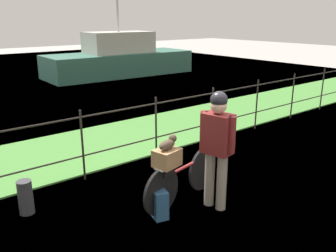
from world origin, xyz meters
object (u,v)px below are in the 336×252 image
at_px(mooring_bollard, 26,197).
at_px(moored_boat_near, 119,59).
at_px(wooden_crate, 167,158).
at_px(bicycle_main, 183,179).
at_px(backpack_on_paving, 159,203).
at_px(terrier_dog, 168,143).
at_px(cyclist_person, 217,140).

bearing_deg(mooring_bollard, moored_boat_near, 52.69).
bearing_deg(moored_boat_near, wooden_crate, -118.35).
relative_size(bicycle_main, backpack_on_paving, 4.11).
bearing_deg(wooden_crate, bicycle_main, 11.64).
bearing_deg(terrier_dog, cyclist_person, -30.33).
bearing_deg(mooring_bollard, bicycle_main, -29.66).
relative_size(cyclist_person, mooring_bollard, 3.46).
bearing_deg(wooden_crate, terrier_dog, 11.64).
height_order(terrier_dog, mooring_bollard, terrier_dog).
bearing_deg(moored_boat_near, bicycle_main, -117.06).
relative_size(bicycle_main, wooden_crate, 4.81).
bearing_deg(cyclist_person, bicycle_main, 121.96).
distance_m(terrier_dog, cyclist_person, 0.67).
height_order(cyclist_person, backpack_on_paving, cyclist_person).
xyz_separation_m(backpack_on_paving, moored_boat_near, (6.10, 11.02, 0.53)).
height_order(wooden_crate, moored_boat_near, moored_boat_near).
relative_size(terrier_dog, moored_boat_near, 0.05).
bearing_deg(backpack_on_paving, mooring_bollard, -117.20).
bearing_deg(wooden_crate, cyclist_person, -28.95).
bearing_deg(bicycle_main, wooden_crate, -168.36).
height_order(terrier_dog, backpack_on_paving, terrier_dog).
height_order(bicycle_main, cyclist_person, cyclist_person).
bearing_deg(cyclist_person, wooden_crate, 151.05).
relative_size(terrier_dog, cyclist_person, 0.19).
relative_size(backpack_on_paving, moored_boat_near, 0.06).
xyz_separation_m(mooring_bollard, moored_boat_near, (7.47, 9.80, 0.49)).
xyz_separation_m(cyclist_person, mooring_bollard, (-2.16, 1.49, -0.76)).
distance_m(wooden_crate, mooring_bollard, 2.02).
relative_size(wooden_crate, backpack_on_paving, 0.86).
bearing_deg(bicycle_main, terrier_dog, -168.36).
bearing_deg(mooring_bollard, wooden_crate, -36.67).
distance_m(backpack_on_paving, mooring_bollard, 1.83).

